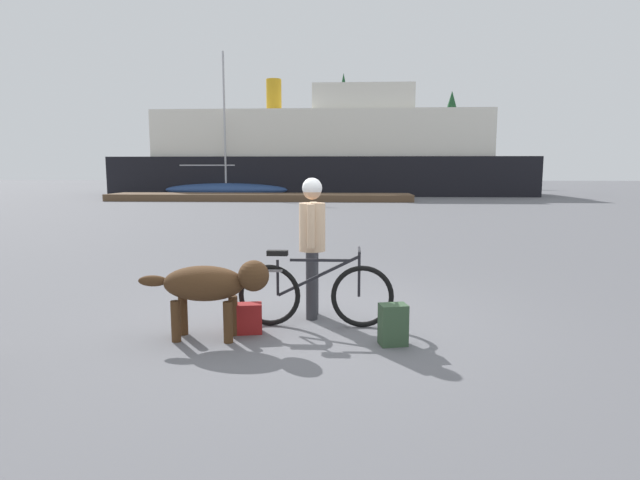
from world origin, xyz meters
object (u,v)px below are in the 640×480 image
Objects in this scene: bicycle at (314,293)px; dog at (212,285)px; person_cyclist at (312,234)px; backpack at (393,325)px; sailboat_moored at (226,189)px; handbag_pannier at (247,318)px; ferry_boat at (324,155)px.

dog is (-1.07, -0.50, 0.20)m from bicycle.
bicycle is at bearing -82.43° from person_cyclist.
person_cyclist is at bearing 132.71° from backpack.
sailboat_moored reaches higher than dog.
person_cyclist is 1.30m from handbag_pannier.
sailboat_moored is (-6.91, 29.46, -0.09)m from dog.
handbag_pannier is (0.34, 0.21, -0.42)m from dog.
bicycle is 1.20m from dog.
bicycle is 0.82m from handbag_pannier.
handbag_pannier is at bearing 169.45° from backpack.
bicycle is 5.36× the size of handbag_pannier.
person_cyclist is 1.43m from dog.
person_cyclist is 32.19m from ferry_boat.
sailboat_moored is at bearing -151.26° from ferry_boat.
backpack is (1.93, -0.09, -0.38)m from dog.
backpack reaches higher than handbag_pannier.
person_cyclist is 1.21× the size of dog.
backpack is at bearing -10.55° from handbag_pannier.
bicycle is at bearing -74.59° from sailboat_moored.
person_cyclist reaches higher than bicycle.
person_cyclist is (-0.05, 0.40, 0.64)m from bicycle.
dog is at bearing -138.34° from person_cyclist.
person_cyclist reaches higher than backpack.
bicycle is at bearing -87.33° from ferry_boat.
ferry_boat is at bearing 92.67° from bicycle.
ferry_boat is (-2.37, 33.09, 2.66)m from backpack.
ferry_boat is at bearing 91.37° from handbag_pannier.
bicycle is 0.06× the size of ferry_boat.
sailboat_moored reaches higher than person_cyclist.
ferry_boat is at bearing 94.10° from backpack.
person_cyclist reaches higher than handbag_pannier.
bicycle is at bearing 22.08° from handbag_pannier.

